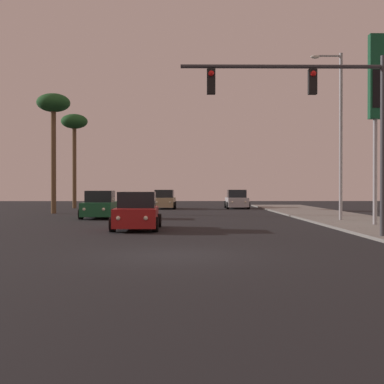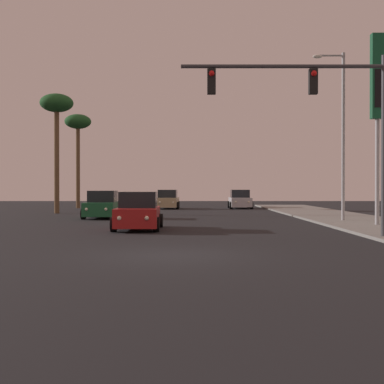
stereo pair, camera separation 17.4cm
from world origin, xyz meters
The scene contains 10 objects.
ground_plane centered at (0.00, 0.00, 0.00)m, with size 120.00×120.00×0.00m, color black.
sidewalk_right centered at (9.50, 10.00, 0.06)m, with size 5.00×60.00×0.12m.
car_green centered at (-4.93, 17.99, 0.76)m, with size 2.04×4.33×1.68m.
car_silver centered at (4.87, 33.30, 0.76)m, with size 2.04×4.31×1.68m.
car_red centered at (-1.84, 9.08, 0.76)m, with size 2.04×4.33×1.68m.
car_tan centered at (-1.60, 32.63, 0.76)m, with size 2.04×4.34×1.68m.
traffic_light_mast centered at (5.35, 4.51, 4.73)m, with size 7.40×0.36×6.50m.
street_lamp centered at (8.57, 14.06, 5.12)m, with size 1.74×0.24×9.00m.
palm_tree_mid centered at (-9.25, 24.00, 7.52)m, with size 2.40×2.40×8.66m.
palm_tree_far centered at (-9.85, 34.00, 7.43)m, with size 2.40×2.40×8.56m.
Camera 1 is at (0.38, -14.68, 1.86)m, focal length 50.00 mm.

